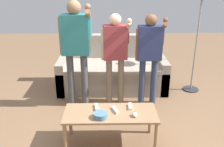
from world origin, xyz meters
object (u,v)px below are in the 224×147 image
game_remote_wand_spare (96,107)px  game_remote_wand_near (130,106)px  floor_lamp (202,1)px  game_remote_wand_far (115,110)px  snack_bowl (101,115)px  game_remote_nunchuk (135,114)px  player_left (76,43)px  coffee_table (111,116)px  player_right (150,50)px  player_center (115,49)px  couch (112,71)px

game_remote_wand_spare → game_remote_wand_near: bearing=1.3°
floor_lamp → game_remote_wand_far: size_ratio=11.15×
snack_bowl → floor_lamp: (1.59, 1.63, 1.09)m
game_remote_nunchuk → player_left: bearing=125.6°
coffee_table → player_left: 1.27m
floor_lamp → player_right: bearing=-150.5°
game_remote_nunchuk → floor_lamp: 2.28m
game_remote_wand_near → game_remote_wand_spare: bearing=-178.7°
game_remote_nunchuk → game_remote_wand_near: size_ratio=0.59×
player_center → game_remote_nunchuk: bearing=-80.5°
player_right → game_remote_wand_far: bearing=-118.7°
coffee_table → player_right: bearing=59.5°
game_remote_wand_spare → game_remote_wand_far: bearing=-18.4°
couch → game_remote_wand_far: bearing=-89.9°
coffee_table → player_left: (-0.49, 0.98, 0.65)m
coffee_table → game_remote_nunchuk: size_ratio=12.50×
player_center → game_remote_wand_spare: player_center is taller
couch → player_center: size_ratio=1.32×
floor_lamp → player_center: floor_lamp is taller
couch → game_remote_wand_spare: couch is taller
snack_bowl → game_remote_wand_spare: 0.23m
floor_lamp → player_right: floor_lamp is taller
player_right → coffee_table: bearing=-120.5°
floor_lamp → game_remote_wand_spare: bearing=-139.4°
floor_lamp → game_remote_wand_spare: floor_lamp is taller
coffee_table → game_remote_wand_far: game_remote_wand_far is taller
coffee_table → floor_lamp: size_ratio=0.60×
player_left → player_center: size_ratio=1.13×
floor_lamp → player_center: (-1.39, -0.46, -0.65)m
player_center → snack_bowl: bearing=-99.7°
game_remote_wand_far → game_remote_wand_spare: (-0.23, 0.08, 0.00)m
snack_bowl → coffee_table: bearing=45.6°
coffee_table → player_right: player_right is taller
player_right → game_remote_wand_far: 1.22m
couch → game_remote_wand_spare: size_ratio=12.41×
couch → game_remote_nunchuk: bearing=-82.9°
couch → player_left: (-0.55, -0.71, 0.71)m
player_center → coffee_table: bearing=-94.6°
game_remote_nunchuk → snack_bowl: bearing=-176.7°
player_left → game_remote_wand_far: player_left is taller
player_right → player_left: bearing=-178.2°
couch → game_remote_wand_near: bearing=-83.3°
couch → game_remote_wand_far: size_ratio=11.51×
coffee_table → game_remote_wand_near: game_remote_wand_near is taller
floor_lamp → game_remote_wand_near: (-1.23, -1.40, -1.11)m
coffee_table → game_remote_wand_spare: game_remote_wand_spare is taller
floor_lamp → player_left: (-1.96, -0.53, -0.53)m
player_left → game_remote_wand_spare: size_ratio=10.64×
game_remote_nunchuk → player_center: player_center is taller
player_left → game_remote_wand_far: bearing=-60.1°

